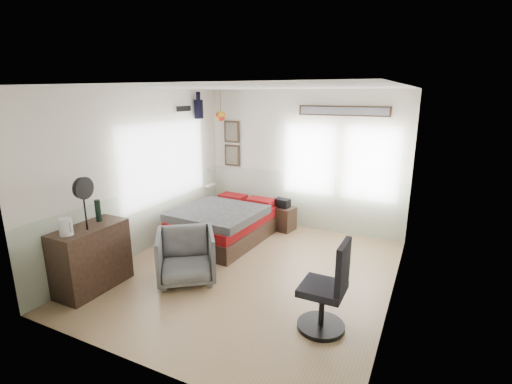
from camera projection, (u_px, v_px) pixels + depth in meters
ground_plane at (250, 272)px, 5.61m from camera, size 4.00×4.50×0.01m
room_shell at (251, 165)px, 5.39m from camera, size 4.02×4.52×2.71m
wall_decor at (245, 121)px, 7.24m from camera, size 3.55×1.32×1.44m
bed at (225, 223)px, 6.83m from camera, size 1.50×2.02×0.62m
dresser at (91, 258)px, 5.05m from camera, size 0.48×1.00×0.90m
armchair at (186, 256)px, 5.29m from camera, size 1.12×1.13×0.74m
nightstand at (282, 218)px, 7.32m from camera, size 0.52×0.44×0.46m
task_chair at (328, 295)px, 4.13m from camera, size 0.55×0.55×1.09m
kettle at (66, 227)px, 4.62m from camera, size 0.19×0.16×0.22m
bottle at (98, 211)px, 5.11m from camera, size 0.08×0.08×0.31m
stand_fan at (83, 189)px, 4.68m from camera, size 0.09×0.29×0.71m
black_bag at (282, 203)px, 7.24m from camera, size 0.31×0.22×0.17m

